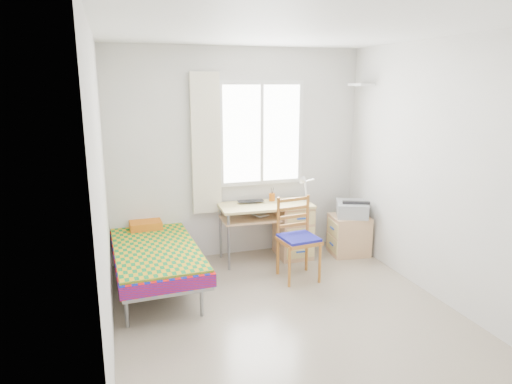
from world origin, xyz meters
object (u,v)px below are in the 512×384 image
Objects in this scene: bed at (154,250)px; desk at (288,227)px; printer at (352,208)px; cabinet at (349,235)px; chair at (298,233)px.

desk is at bearing 8.25° from bed.
desk is at bearing -166.71° from printer.
bed is 1.72m from desk.
bed is 2.49m from cabinet.
chair is 1.79× the size of cabinet.
desk is 0.81m from cabinet.
bed is 3.43× the size of printer.
desk is 1.24× the size of chair.
chair reaches higher than printer.
cabinet is at bearing -9.54° from desk.
printer reaches higher than cabinet.
chair is 1.69× the size of printer.
cabinet is at bearing 1.24° from bed.
cabinet is (0.91, 0.47, -0.27)m from chair.
bed is at bearing -169.01° from cabinet.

